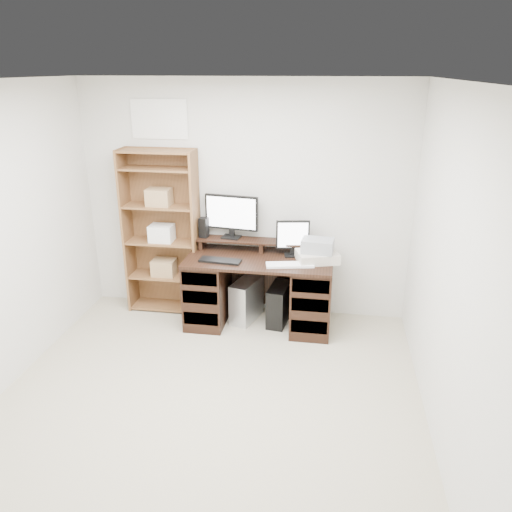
% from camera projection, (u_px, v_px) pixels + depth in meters
% --- Properties ---
extents(room, '(3.54, 4.04, 2.54)m').
position_uv_depth(room, '(193.00, 273.00, 3.45)').
color(room, '#B5AA90').
rests_on(room, ground).
extents(desk, '(1.50, 0.70, 0.75)m').
position_uv_depth(desk, '(259.00, 290.00, 5.24)').
color(desk, black).
rests_on(desk, ground).
extents(riser_shelf, '(1.40, 0.22, 0.12)m').
position_uv_depth(riser_shelf, '(262.00, 243.00, 5.27)').
color(riser_shelf, black).
rests_on(riser_shelf, desk).
extents(monitor_wide, '(0.58, 0.17, 0.46)m').
position_uv_depth(monitor_wide, '(232.00, 214.00, 5.26)').
color(monitor_wide, black).
rests_on(monitor_wide, riser_shelf).
extents(monitor_small, '(0.34, 0.15, 0.37)m').
position_uv_depth(monitor_small, '(293.00, 237.00, 5.11)').
color(monitor_small, black).
rests_on(monitor_small, desk).
extents(speaker, '(0.10, 0.10, 0.21)m').
position_uv_depth(speaker, '(204.00, 228.00, 5.32)').
color(speaker, black).
rests_on(speaker, riser_shelf).
extents(keyboard_black, '(0.43, 0.18, 0.02)m').
position_uv_depth(keyboard_black, '(220.00, 261.00, 5.01)').
color(keyboard_black, black).
rests_on(keyboard_black, desk).
extents(keyboard_white, '(0.49, 0.23, 0.02)m').
position_uv_depth(keyboard_white, '(290.00, 265.00, 4.90)').
color(keyboard_white, white).
rests_on(keyboard_white, desk).
extents(mouse, '(0.10, 0.08, 0.03)m').
position_uv_depth(mouse, '(316.00, 263.00, 4.93)').
color(mouse, white).
rests_on(mouse, desk).
extents(printer, '(0.47, 0.40, 0.10)m').
position_uv_depth(printer, '(317.00, 257.00, 5.01)').
color(printer, '#BEB5A6').
rests_on(printer, desk).
extents(basket, '(0.33, 0.25, 0.13)m').
position_uv_depth(basket, '(318.00, 246.00, 4.97)').
color(basket, gray).
rests_on(basket, printer).
extents(tower_silver, '(0.32, 0.49, 0.45)m').
position_uv_depth(tower_silver, '(246.00, 300.00, 5.39)').
color(tower_silver, silver).
rests_on(tower_silver, ground).
extents(tower_black, '(0.24, 0.44, 0.42)m').
position_uv_depth(tower_black, '(279.00, 304.00, 5.32)').
color(tower_black, black).
rests_on(tower_black, ground).
extents(bookshelf, '(0.80, 0.30, 1.80)m').
position_uv_depth(bookshelf, '(162.00, 231.00, 5.41)').
color(bookshelf, brown).
rests_on(bookshelf, ground).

